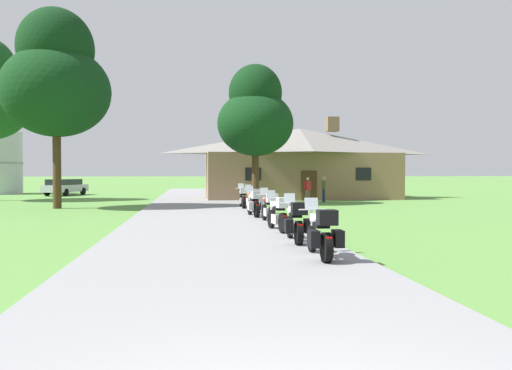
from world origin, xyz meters
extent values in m
plane|color=#56893D|center=(0.00, 20.00, 0.00)|extent=(500.00, 500.00, 0.00)
cube|color=gray|center=(0.00, 18.00, 0.03)|extent=(6.40, 80.00, 0.06)
cylinder|color=black|center=(2.20, 8.62, 0.38)|extent=(0.12, 0.64, 0.64)
cylinder|color=black|center=(2.17, 7.18, 0.38)|extent=(0.17, 0.64, 0.64)
cube|color=silver|center=(2.18, 7.88, 0.44)|extent=(0.27, 0.57, 0.30)
ellipsoid|color=#B2B5BC|center=(2.19, 8.14, 0.89)|extent=(0.31, 0.53, 0.26)
cube|color=black|center=(2.18, 7.68, 0.80)|extent=(0.29, 0.53, 0.10)
cylinder|color=silver|center=(2.20, 8.58, 1.08)|extent=(0.66, 0.05, 0.03)
cylinder|color=silver|center=(2.20, 8.62, 0.74)|extent=(0.07, 0.24, 0.73)
cube|color=#B2BCC6|center=(2.20, 8.68, 1.22)|extent=(0.32, 0.12, 0.27)
sphere|color=silver|center=(2.20, 8.58, 0.94)|extent=(0.11, 0.11, 0.11)
cube|color=black|center=(2.16, 7.13, 1.02)|extent=(0.41, 0.37, 0.32)
cube|color=red|center=(2.16, 6.96, 0.60)|extent=(0.14, 0.03, 0.06)
cylinder|color=silver|center=(2.31, 7.49, 0.28)|extent=(0.08, 0.55, 0.07)
cube|color=black|center=(1.91, 7.23, 0.56)|extent=(0.21, 0.40, 0.36)
cube|color=black|center=(2.43, 7.22, 0.56)|extent=(0.21, 0.40, 0.36)
cylinder|color=black|center=(2.17, 11.24, 0.38)|extent=(0.13, 0.64, 0.64)
cylinder|color=black|center=(2.13, 9.80, 0.38)|extent=(0.17, 0.64, 0.64)
cube|color=silver|center=(2.15, 10.50, 0.44)|extent=(0.28, 0.57, 0.30)
ellipsoid|color=silver|center=(2.16, 10.76, 0.89)|extent=(0.32, 0.53, 0.26)
cube|color=black|center=(2.14, 10.30, 0.80)|extent=(0.30, 0.53, 0.10)
cylinder|color=silver|center=(2.17, 11.20, 1.08)|extent=(0.66, 0.05, 0.03)
cylinder|color=silver|center=(2.17, 11.24, 0.74)|extent=(0.07, 0.24, 0.73)
cube|color=#B2BCC6|center=(2.18, 11.30, 1.22)|extent=(0.32, 0.12, 0.27)
sphere|color=silver|center=(2.17, 11.20, 0.94)|extent=(0.11, 0.11, 0.11)
cube|color=black|center=(2.13, 9.75, 1.02)|extent=(0.41, 0.37, 0.32)
cube|color=red|center=(2.12, 9.58, 0.60)|extent=(0.14, 0.03, 0.06)
cylinder|color=silver|center=(2.28, 10.11, 0.28)|extent=(0.09, 0.55, 0.07)
cube|color=black|center=(1.87, 9.85, 0.56)|extent=(0.21, 0.41, 0.36)
cube|color=black|center=(2.39, 9.84, 0.56)|extent=(0.21, 0.41, 0.36)
cylinder|color=black|center=(2.04, 13.85, 0.38)|extent=(0.18, 0.65, 0.64)
cylinder|color=black|center=(2.19, 12.42, 0.38)|extent=(0.22, 0.65, 0.64)
cube|color=silver|center=(2.12, 13.12, 0.44)|extent=(0.32, 0.58, 0.30)
ellipsoid|color=silver|center=(2.09, 13.38, 0.89)|extent=(0.35, 0.55, 0.26)
cube|color=black|center=(2.14, 12.92, 0.80)|extent=(0.33, 0.55, 0.10)
cylinder|color=silver|center=(2.04, 13.81, 1.08)|extent=(0.66, 0.10, 0.03)
cylinder|color=silver|center=(2.04, 13.85, 0.74)|extent=(0.08, 0.24, 0.73)
cube|color=#B2BCC6|center=(2.03, 13.91, 1.22)|extent=(0.33, 0.14, 0.27)
sphere|color=silver|center=(2.04, 13.81, 0.94)|extent=(0.11, 0.11, 0.11)
cube|color=silver|center=(2.20, 12.37, 1.02)|extent=(0.44, 0.40, 0.32)
cube|color=red|center=(2.22, 12.20, 0.60)|extent=(0.14, 0.04, 0.06)
cylinder|color=silver|center=(2.30, 12.76, 0.28)|extent=(0.13, 0.55, 0.07)
cylinder|color=black|center=(2.22, 16.79, 0.38)|extent=(0.14, 0.64, 0.64)
cylinder|color=black|center=(2.30, 15.35, 0.38)|extent=(0.19, 0.65, 0.64)
cube|color=silver|center=(2.26, 16.05, 0.44)|extent=(0.29, 0.57, 0.30)
ellipsoid|color=maroon|center=(2.25, 16.31, 0.89)|extent=(0.33, 0.53, 0.26)
cube|color=black|center=(2.27, 15.85, 0.80)|extent=(0.31, 0.53, 0.10)
cylinder|color=silver|center=(2.22, 16.75, 1.08)|extent=(0.66, 0.07, 0.03)
cylinder|color=silver|center=(2.22, 16.79, 0.74)|extent=(0.07, 0.24, 0.73)
cube|color=#B2BCC6|center=(2.22, 16.85, 1.22)|extent=(0.33, 0.13, 0.27)
sphere|color=silver|center=(2.22, 16.75, 0.94)|extent=(0.11, 0.11, 0.11)
cube|color=silver|center=(2.30, 15.30, 1.02)|extent=(0.42, 0.38, 0.32)
cube|color=red|center=(2.31, 15.13, 0.60)|extent=(0.14, 0.04, 0.06)
cylinder|color=silver|center=(2.42, 15.68, 0.28)|extent=(0.10, 0.55, 0.07)
cylinder|color=black|center=(1.94, 19.46, 0.38)|extent=(0.17, 0.65, 0.64)
cylinder|color=black|center=(2.07, 18.03, 0.38)|extent=(0.21, 0.65, 0.64)
cube|color=silver|center=(2.01, 18.73, 0.44)|extent=(0.31, 0.58, 0.30)
ellipsoid|color=#B2B5BC|center=(1.99, 18.99, 0.89)|extent=(0.34, 0.54, 0.26)
cube|color=black|center=(2.03, 18.53, 0.80)|extent=(0.32, 0.54, 0.10)
cylinder|color=silver|center=(1.95, 19.42, 1.08)|extent=(0.66, 0.09, 0.03)
cylinder|color=silver|center=(1.94, 19.46, 0.74)|extent=(0.08, 0.24, 0.73)
cube|color=#B2BCC6|center=(1.94, 19.52, 1.22)|extent=(0.33, 0.14, 0.27)
sphere|color=silver|center=(1.95, 19.42, 0.94)|extent=(0.11, 0.11, 0.11)
cube|color=#B7B7BC|center=(2.07, 17.98, 1.02)|extent=(0.43, 0.39, 0.32)
cube|color=red|center=(2.09, 17.81, 0.60)|extent=(0.14, 0.04, 0.06)
cylinder|color=silver|center=(2.18, 18.36, 0.28)|extent=(0.12, 0.55, 0.07)
cube|color=#B7B7BC|center=(1.81, 18.06, 0.56)|extent=(0.23, 0.42, 0.36)
cube|color=#B7B7BC|center=(2.32, 18.10, 0.56)|extent=(0.23, 0.42, 0.36)
cylinder|color=black|center=(2.18, 22.17, 0.38)|extent=(0.17, 0.65, 0.64)
cylinder|color=black|center=(2.32, 20.74, 0.38)|extent=(0.22, 0.65, 0.64)
cube|color=silver|center=(2.25, 21.44, 0.44)|extent=(0.31, 0.58, 0.30)
ellipsoid|color=orange|center=(2.23, 21.69, 0.89)|extent=(0.35, 0.55, 0.26)
cube|color=black|center=(2.27, 21.24, 0.80)|extent=(0.33, 0.55, 0.10)
cylinder|color=silver|center=(2.18, 22.13, 1.08)|extent=(0.66, 0.10, 0.03)
cylinder|color=silver|center=(2.18, 22.17, 0.74)|extent=(0.08, 0.24, 0.73)
cube|color=#B2BCC6|center=(2.17, 22.23, 1.22)|extent=(0.33, 0.14, 0.27)
sphere|color=silver|center=(2.18, 22.13, 0.94)|extent=(0.11, 0.11, 0.11)
cube|color=#B7B7BC|center=(2.33, 20.69, 1.02)|extent=(0.43, 0.40, 0.32)
cube|color=red|center=(2.35, 20.52, 0.60)|extent=(0.14, 0.04, 0.06)
cylinder|color=silver|center=(2.43, 21.07, 0.28)|extent=(0.12, 0.55, 0.07)
cube|color=#B7B7BC|center=(2.06, 20.76, 0.56)|extent=(0.24, 0.42, 0.36)
cube|color=#B7B7BC|center=(2.58, 20.82, 0.56)|extent=(0.24, 0.42, 0.36)
cylinder|color=black|center=(2.07, 24.91, 0.38)|extent=(0.12, 0.64, 0.64)
cylinder|color=black|center=(2.08, 23.47, 0.38)|extent=(0.16, 0.64, 0.64)
cube|color=silver|center=(2.08, 24.17, 0.44)|extent=(0.26, 0.56, 0.30)
ellipsoid|color=orange|center=(2.07, 24.43, 0.89)|extent=(0.30, 0.52, 0.26)
cube|color=black|center=(2.08, 23.97, 0.80)|extent=(0.28, 0.52, 0.10)
cylinder|color=silver|center=(2.07, 24.87, 1.08)|extent=(0.66, 0.04, 0.03)
cylinder|color=silver|center=(2.07, 24.91, 0.74)|extent=(0.06, 0.24, 0.73)
cube|color=#B2BCC6|center=(2.07, 24.97, 1.22)|extent=(0.32, 0.11, 0.27)
sphere|color=silver|center=(2.07, 24.87, 0.94)|extent=(0.11, 0.11, 0.11)
cube|color=#B7B7BC|center=(2.08, 23.42, 1.02)|extent=(0.40, 0.36, 0.32)
cube|color=red|center=(2.08, 23.25, 0.60)|extent=(0.14, 0.03, 0.06)
cylinder|color=silver|center=(2.22, 23.79, 0.28)|extent=(0.07, 0.55, 0.07)
cube|color=#896B4C|center=(7.50, 34.65, 1.69)|extent=(14.09, 6.32, 3.39)
pyramid|color=gray|center=(7.50, 34.65, 4.35)|extent=(14.94, 6.70, 1.93)
cube|color=brown|center=(10.03, 34.65, 5.67)|extent=(0.90, 0.90, 1.10)
cube|color=#472D19|center=(7.50, 31.46, 1.05)|extent=(1.10, 0.08, 2.10)
cube|color=black|center=(3.55, 31.46, 1.86)|extent=(1.10, 0.06, 0.90)
cube|color=black|center=(11.44, 31.46, 1.86)|extent=(1.10, 0.06, 0.90)
cylinder|color=navy|center=(8.06, 29.73, 0.43)|extent=(0.14, 0.14, 0.86)
cylinder|color=navy|center=(8.07, 29.55, 0.43)|extent=(0.14, 0.14, 0.86)
cube|color=#5B6638|center=(8.07, 29.64, 1.14)|extent=(0.25, 0.38, 0.56)
cylinder|color=#5B6638|center=(8.05, 29.87, 1.12)|extent=(0.09, 0.09, 0.58)
cylinder|color=#5B6638|center=(8.08, 29.41, 1.12)|extent=(0.09, 0.09, 0.58)
sphere|color=tan|center=(8.07, 29.64, 1.56)|extent=(0.21, 0.21, 0.21)
cylinder|color=#B2AD99|center=(8.07, 29.64, 1.66)|extent=(0.22, 0.22, 0.05)
cylinder|color=#75664C|center=(6.76, 28.46, 0.43)|extent=(0.14, 0.14, 0.86)
cylinder|color=#75664C|center=(6.60, 28.38, 0.43)|extent=(0.14, 0.14, 0.86)
cube|color=#A8231E|center=(6.68, 28.42, 1.14)|extent=(0.42, 0.36, 0.56)
cylinder|color=#A8231E|center=(6.88, 28.52, 1.12)|extent=(0.09, 0.09, 0.58)
cylinder|color=#A8231E|center=(6.47, 28.31, 1.12)|extent=(0.09, 0.09, 0.58)
sphere|color=tan|center=(6.68, 28.42, 1.56)|extent=(0.21, 0.21, 0.21)
cylinder|color=#422D19|center=(3.27, 28.03, 1.85)|extent=(0.44, 0.44, 3.70)
ellipsoid|color=#0F3314|center=(3.27, 28.03, 5.00)|extent=(4.72, 4.72, 4.01)
ellipsoid|color=black|center=(3.27, 28.03, 6.89)|extent=(3.31, 3.31, 3.54)
cylinder|color=#422D19|center=(-7.95, 25.56, 2.39)|extent=(0.44, 0.44, 4.78)
ellipsoid|color=#0F3314|center=(-7.95, 25.56, 6.38)|extent=(5.81, 5.81, 4.94)
ellipsoid|color=black|center=(-7.95, 25.56, 8.70)|extent=(4.07, 4.07, 4.36)
cube|color=#ADAFB7|center=(-11.49, 42.25, 0.62)|extent=(3.11, 4.94, 0.60)
cube|color=black|center=(-11.55, 42.06, 1.16)|extent=(2.49, 3.55, 0.48)
cylinder|color=black|center=(-11.88, 43.86, 0.32)|extent=(0.40, 0.68, 0.64)
cylinder|color=black|center=(-10.27, 43.37, 0.32)|extent=(0.40, 0.68, 0.64)
cylinder|color=black|center=(-12.72, 41.14, 0.32)|extent=(0.40, 0.68, 0.64)
cylinder|color=black|center=(-11.10, 40.64, 0.32)|extent=(0.40, 0.68, 0.64)
camera|label=1|loc=(-0.65, -3.20, 1.96)|focal=35.57mm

